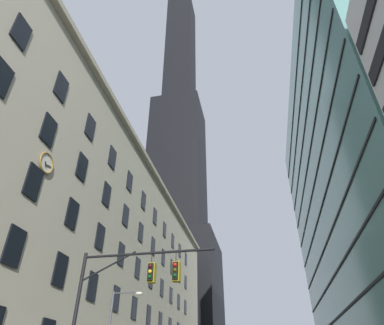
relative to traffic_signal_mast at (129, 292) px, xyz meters
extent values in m
cube|color=#B2A88E|center=(-12.85, 22.49, 7.89)|extent=(12.34, 65.83, 27.26)
cube|color=#9E937A|center=(-6.43, 22.49, 20.82)|extent=(0.70, 65.83, 0.60)
cube|color=black|center=(-6.63, -1.42, 2.46)|extent=(0.14, 1.40, 2.20)
cube|color=black|center=(-6.63, 3.58, 2.46)|extent=(0.14, 1.40, 2.20)
cube|color=black|center=(-6.63, 8.58, 2.46)|extent=(0.14, 1.40, 2.20)
cube|color=black|center=(-6.63, 13.58, 2.46)|extent=(0.14, 1.40, 2.20)
cube|color=black|center=(-6.63, 18.58, 2.46)|extent=(0.14, 1.40, 2.20)
cube|color=black|center=(-6.63, 23.58, 2.46)|extent=(0.14, 1.40, 2.20)
cube|color=black|center=(-6.63, 28.58, 2.46)|extent=(0.14, 1.40, 2.20)
cube|color=black|center=(-6.63, -1.42, 6.66)|extent=(0.14, 1.40, 2.20)
cube|color=black|center=(-6.63, 3.58, 6.66)|extent=(0.14, 1.40, 2.20)
cube|color=black|center=(-6.63, 8.58, 6.66)|extent=(0.14, 1.40, 2.20)
cube|color=black|center=(-6.63, 13.58, 6.66)|extent=(0.14, 1.40, 2.20)
cube|color=black|center=(-6.63, 18.58, 6.66)|extent=(0.14, 1.40, 2.20)
cube|color=black|center=(-6.63, 23.58, 6.66)|extent=(0.14, 1.40, 2.20)
cube|color=black|center=(-6.63, 28.58, 6.66)|extent=(0.14, 1.40, 2.20)
cube|color=black|center=(-6.63, 33.58, 6.66)|extent=(0.14, 1.40, 2.20)
cube|color=black|center=(-6.63, 38.58, 6.66)|extent=(0.14, 1.40, 2.20)
cube|color=black|center=(-6.63, 43.58, 6.66)|extent=(0.14, 1.40, 2.20)
cube|color=black|center=(-6.63, -6.42, 10.86)|extent=(0.14, 1.40, 2.20)
cube|color=black|center=(-6.63, -1.42, 10.86)|extent=(0.14, 1.40, 2.20)
cube|color=black|center=(-6.63, 3.58, 10.86)|extent=(0.14, 1.40, 2.20)
cube|color=black|center=(-6.63, 8.58, 10.86)|extent=(0.14, 1.40, 2.20)
cube|color=black|center=(-6.63, 13.58, 10.86)|extent=(0.14, 1.40, 2.20)
cube|color=black|center=(-6.63, 18.58, 10.86)|extent=(0.14, 1.40, 2.20)
cube|color=black|center=(-6.63, 23.58, 10.86)|extent=(0.14, 1.40, 2.20)
cube|color=black|center=(-6.63, 28.58, 10.86)|extent=(0.14, 1.40, 2.20)
cube|color=black|center=(-6.63, 33.58, 10.86)|extent=(0.14, 1.40, 2.20)
cube|color=black|center=(-6.63, 38.58, 10.86)|extent=(0.14, 1.40, 2.20)
cube|color=black|center=(-6.63, 43.58, 10.86)|extent=(0.14, 1.40, 2.20)
cube|color=black|center=(-6.63, -6.42, 15.06)|extent=(0.14, 1.40, 2.20)
cube|color=black|center=(-6.63, -1.42, 15.06)|extent=(0.14, 1.40, 2.20)
cube|color=black|center=(-6.63, 3.58, 15.06)|extent=(0.14, 1.40, 2.20)
cube|color=black|center=(-6.63, 8.58, 15.06)|extent=(0.14, 1.40, 2.20)
cube|color=black|center=(-6.63, 13.58, 15.06)|extent=(0.14, 1.40, 2.20)
cube|color=black|center=(-6.63, 18.58, 15.06)|extent=(0.14, 1.40, 2.20)
cube|color=black|center=(-6.63, 23.58, 15.06)|extent=(0.14, 1.40, 2.20)
cube|color=black|center=(-6.63, 28.58, 15.06)|extent=(0.14, 1.40, 2.20)
cube|color=black|center=(-6.63, 33.58, 15.06)|extent=(0.14, 1.40, 2.20)
cube|color=black|center=(-6.63, 38.58, 15.06)|extent=(0.14, 1.40, 2.20)
cube|color=black|center=(-6.63, 43.58, 15.06)|extent=(0.14, 1.40, 2.20)
torus|color=olive|center=(-6.56, -0.78, 8.49)|extent=(0.14, 1.54, 1.54)
cylinder|color=silver|center=(-6.60, -0.78, 8.49)|extent=(0.05, 1.33, 1.33)
cube|color=black|center=(-6.53, -0.87, 8.33)|extent=(0.03, 0.26, 0.38)
cube|color=black|center=(-6.53, -0.51, 8.41)|extent=(0.03, 0.58, 0.22)
cube|color=black|center=(-16.77, 74.70, 12.05)|extent=(24.39, 24.39, 35.57)
cube|color=black|center=(-16.77, 74.70, 55.71)|extent=(17.08, 17.08, 51.74)
cube|color=black|center=(-16.77, 74.70, 113.92)|extent=(10.98, 10.98, 64.68)
cube|color=black|center=(15.28, 25.78, 2.26)|extent=(0.12, 49.52, 0.24)
cube|color=black|center=(15.28, 25.78, 6.26)|extent=(0.12, 49.52, 0.24)
cube|color=black|center=(15.28, 25.78, 10.26)|extent=(0.12, 49.52, 0.24)
cube|color=black|center=(15.28, 25.78, 14.26)|extent=(0.12, 49.52, 0.24)
cube|color=black|center=(15.28, 25.78, 18.26)|extent=(0.12, 49.52, 0.24)
cube|color=black|center=(15.28, 25.78, 22.26)|extent=(0.12, 49.52, 0.24)
cube|color=black|center=(15.28, 25.78, 26.26)|extent=(0.12, 49.52, 0.24)
cube|color=black|center=(15.28, 25.78, 30.26)|extent=(0.12, 49.52, 0.24)
cube|color=black|center=(15.28, 25.78, 34.26)|extent=(0.12, 49.52, 0.24)
cylinder|color=black|center=(0.89, -0.04, 2.01)|extent=(7.50, 0.14, 0.14)
cylinder|color=black|center=(-1.36, -0.04, 1.41)|extent=(3.08, 0.10, 1.56)
cylinder|color=black|center=(1.14, -0.04, 1.71)|extent=(0.04, 0.04, 0.60)
cube|color=black|center=(1.14, -0.04, 0.96)|extent=(0.30, 0.30, 0.90)
cube|color=olive|center=(1.14, 0.13, 0.96)|extent=(0.40, 0.40, 1.04)
sphere|color=#450808|center=(1.14, -0.20, 1.24)|extent=(0.20, 0.20, 0.20)
sphere|color=yellow|center=(1.14, -0.20, 0.96)|extent=(0.20, 0.20, 0.20)
sphere|color=#083D10|center=(1.14, -0.20, 0.68)|extent=(0.20, 0.20, 0.20)
cylinder|color=black|center=(2.52, -0.04, 1.71)|extent=(0.04, 0.04, 0.60)
cube|color=black|center=(2.52, -0.04, 0.96)|extent=(0.30, 0.30, 0.90)
cube|color=olive|center=(2.52, 0.13, 0.96)|extent=(0.40, 0.40, 1.04)
sphere|color=red|center=(2.52, -0.20, 1.24)|extent=(0.20, 0.20, 0.20)
sphere|color=#4B3A08|center=(2.52, -0.20, 0.96)|extent=(0.20, 0.20, 0.20)
sphere|color=#083D10|center=(2.52, -0.20, 0.68)|extent=(0.20, 0.20, 0.20)
cylinder|color=#47474C|center=(-3.71, 8.73, 1.89)|extent=(2.15, 0.10, 0.10)
ellipsoid|color=#EFE5C6|center=(-2.63, 8.73, 1.79)|extent=(0.56, 0.32, 0.24)
camera|label=1|loc=(6.96, -17.59, -3.87)|focal=31.38mm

